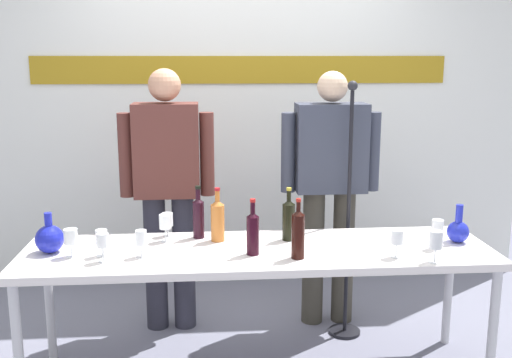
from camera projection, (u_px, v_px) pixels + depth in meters
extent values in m
cube|color=white|center=(242.00, 89.00, 4.42)|extent=(4.36, 0.10, 3.00)
cube|color=#A9821A|center=(242.00, 70.00, 4.33)|extent=(3.05, 0.01, 0.20)
cube|color=white|center=(258.00, 252.00, 3.14)|extent=(2.50, 0.67, 0.04)
cylinder|color=silver|center=(18.00, 350.00, 2.85)|extent=(0.05, 0.05, 0.70)
cylinder|color=silver|center=(493.00, 332.00, 3.03)|extent=(0.05, 0.05, 0.70)
cylinder|color=silver|center=(49.00, 302.00, 3.41)|extent=(0.05, 0.05, 0.70)
cylinder|color=silver|center=(448.00, 289.00, 3.59)|extent=(0.05, 0.05, 0.70)
sphere|color=#1A22B1|center=(50.00, 239.00, 3.06)|extent=(0.15, 0.15, 0.15)
cylinder|color=#1A22B1|center=(48.00, 220.00, 3.04)|extent=(0.04, 0.04, 0.08)
sphere|color=#1E28B6|center=(458.00, 232.00, 3.24)|extent=(0.12, 0.12, 0.12)
cylinder|color=#1E28B6|center=(459.00, 214.00, 3.22)|extent=(0.04, 0.04, 0.10)
cylinder|color=#2B2A36|center=(156.00, 262.00, 3.79)|extent=(0.14, 0.14, 0.88)
cylinder|color=#2B2A36|center=(184.00, 262.00, 3.80)|extent=(0.14, 0.14, 0.88)
cube|color=#582C27|center=(166.00, 150.00, 3.65)|extent=(0.40, 0.22, 0.58)
cylinder|color=#582C27|center=(126.00, 155.00, 3.63)|extent=(0.09, 0.09, 0.52)
cylinder|color=#582C27|center=(207.00, 154.00, 3.67)|extent=(0.09, 0.09, 0.52)
sphere|color=tan|center=(164.00, 85.00, 3.57)|extent=(0.20, 0.20, 0.20)
cylinder|color=#403C32|center=(313.00, 257.00, 3.87)|extent=(0.14, 0.14, 0.90)
cylinder|color=#403C32|center=(343.00, 257.00, 3.88)|extent=(0.14, 0.14, 0.90)
cube|color=#373B4B|center=(331.00, 148.00, 3.73)|extent=(0.45, 0.22, 0.56)
cylinder|color=#373B4B|center=(288.00, 153.00, 3.71)|extent=(0.09, 0.09, 0.50)
cylinder|color=#373B4B|center=(373.00, 152.00, 3.76)|extent=(0.09, 0.09, 0.50)
sphere|color=beige|center=(332.00, 86.00, 3.65)|extent=(0.19, 0.19, 0.19)
cylinder|color=black|center=(199.00, 220.00, 3.31)|extent=(0.06, 0.06, 0.21)
cone|color=black|center=(198.00, 200.00, 3.29)|extent=(0.06, 0.06, 0.03)
cylinder|color=black|center=(198.00, 195.00, 3.28)|extent=(0.03, 0.03, 0.08)
cylinder|color=black|center=(198.00, 187.00, 3.28)|extent=(0.03, 0.03, 0.02)
cylinder|color=#CA6F2C|center=(218.00, 223.00, 3.26)|extent=(0.08, 0.08, 0.21)
cone|color=#CA6F2C|center=(217.00, 203.00, 3.23)|extent=(0.08, 0.08, 0.03)
cylinder|color=#CA6F2C|center=(217.00, 198.00, 3.23)|extent=(0.03, 0.03, 0.08)
cylinder|color=#AF181E|center=(217.00, 189.00, 3.22)|extent=(0.03, 0.03, 0.02)
cylinder|color=black|center=(298.00, 237.00, 2.97)|extent=(0.07, 0.07, 0.23)
cone|color=black|center=(298.00, 213.00, 2.95)|extent=(0.07, 0.07, 0.03)
cylinder|color=black|center=(298.00, 208.00, 2.94)|extent=(0.02, 0.02, 0.07)
cylinder|color=#AF2118|center=(299.00, 200.00, 2.93)|extent=(0.03, 0.03, 0.02)
cylinder|color=black|center=(289.00, 222.00, 3.27)|extent=(0.07, 0.07, 0.20)
cone|color=black|center=(289.00, 202.00, 3.25)|extent=(0.07, 0.07, 0.03)
cylinder|color=black|center=(289.00, 197.00, 3.24)|extent=(0.02, 0.02, 0.08)
cylinder|color=gold|center=(289.00, 189.00, 3.23)|extent=(0.03, 0.03, 0.02)
cylinder|color=black|center=(253.00, 236.00, 3.03)|extent=(0.07, 0.07, 0.20)
cone|color=black|center=(253.00, 215.00, 3.01)|extent=(0.07, 0.07, 0.03)
cylinder|color=black|center=(253.00, 209.00, 3.00)|extent=(0.03, 0.03, 0.08)
cylinder|color=red|center=(253.00, 200.00, 2.99)|extent=(0.03, 0.03, 0.02)
cylinder|color=white|center=(104.00, 262.00, 2.94)|extent=(0.05, 0.05, 0.00)
cylinder|color=white|center=(104.00, 254.00, 2.93)|extent=(0.01, 0.01, 0.07)
cylinder|color=white|center=(103.00, 240.00, 2.92)|extent=(0.06, 0.06, 0.07)
cylinder|color=white|center=(166.00, 241.00, 3.27)|extent=(0.05, 0.05, 0.00)
cylinder|color=white|center=(166.00, 235.00, 3.26)|extent=(0.01, 0.01, 0.07)
cylinder|color=white|center=(165.00, 222.00, 3.24)|extent=(0.07, 0.07, 0.08)
cylinder|color=white|center=(72.00, 257.00, 3.01)|extent=(0.06, 0.06, 0.00)
cylinder|color=white|center=(72.00, 250.00, 3.01)|extent=(0.01, 0.01, 0.07)
cylinder|color=white|center=(71.00, 236.00, 2.99)|extent=(0.07, 0.07, 0.08)
cylinder|color=white|center=(168.00, 236.00, 3.36)|extent=(0.05, 0.05, 0.00)
cylinder|color=white|center=(168.00, 231.00, 3.36)|extent=(0.01, 0.01, 0.06)
cylinder|color=white|center=(167.00, 219.00, 3.34)|extent=(0.06, 0.06, 0.08)
cylinder|color=white|center=(103.00, 256.00, 3.02)|extent=(0.06, 0.06, 0.00)
cylinder|color=white|center=(102.00, 250.00, 3.02)|extent=(0.01, 0.01, 0.06)
cylinder|color=white|center=(102.00, 237.00, 3.00)|extent=(0.06, 0.06, 0.08)
cylinder|color=white|center=(142.00, 257.00, 3.01)|extent=(0.06, 0.06, 0.00)
cylinder|color=white|center=(142.00, 251.00, 3.00)|extent=(0.01, 0.01, 0.06)
cylinder|color=white|center=(141.00, 238.00, 2.99)|extent=(0.06, 0.06, 0.08)
cylinder|color=white|center=(434.00, 262.00, 2.93)|extent=(0.06, 0.06, 0.00)
cylinder|color=white|center=(435.00, 255.00, 2.93)|extent=(0.01, 0.01, 0.07)
cylinder|color=white|center=(436.00, 240.00, 2.91)|extent=(0.07, 0.07, 0.09)
cylinder|color=white|center=(436.00, 248.00, 3.15)|extent=(0.06, 0.06, 0.00)
cylinder|color=white|center=(437.00, 241.00, 3.14)|extent=(0.01, 0.01, 0.07)
cylinder|color=white|center=(437.00, 227.00, 3.13)|extent=(0.06, 0.06, 0.08)
cylinder|color=white|center=(396.00, 257.00, 3.01)|extent=(0.05, 0.05, 0.00)
cylinder|color=white|center=(396.00, 250.00, 3.00)|extent=(0.01, 0.01, 0.07)
cylinder|color=white|center=(397.00, 237.00, 2.99)|extent=(0.07, 0.07, 0.07)
cylinder|color=black|center=(345.00, 331.00, 3.78)|extent=(0.20, 0.20, 0.02)
cylinder|color=black|center=(348.00, 217.00, 3.63)|extent=(0.02, 0.02, 1.54)
sphere|color=#232328|center=(353.00, 86.00, 3.46)|extent=(0.06, 0.06, 0.06)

